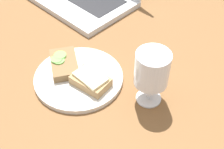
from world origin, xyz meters
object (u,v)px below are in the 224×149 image
Objects in this scene: sandwich_with_cucumber at (64,63)px; wine_glass at (152,71)px; sandwich_with_cheese at (91,80)px; plate at (78,77)px.

wine_glass reaches higher than sandwich_with_cucumber.
sandwich_with_cucumber is (-9.77, -0.55, -0.26)cm from sandwich_with_cheese.
sandwich_with_cheese is 9.79cm from sandwich_with_cucumber.
plate is 1.78× the size of sandwich_with_cucumber.
plate is 5.28cm from sandwich_with_cucumber.
sandwich_with_cucumber is (-4.95, -0.29, 1.82)cm from plate.
wine_glass is (22.56, 7.90, 7.07)cm from sandwich_with_cucumber.
sandwich_with_cheese is at bearing -150.12° from wine_glass.
wine_glass is at bearing 23.37° from plate.
wine_glass is (17.62, 7.61, 8.90)cm from plate.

